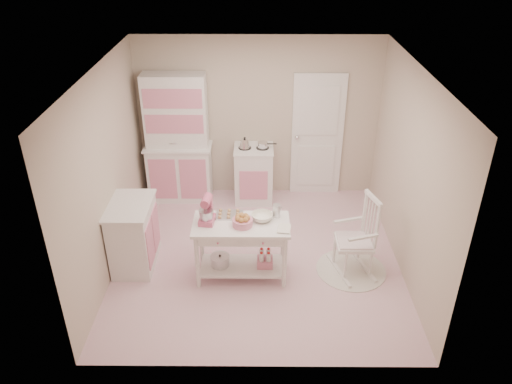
% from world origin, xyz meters
% --- Properties ---
extents(room_shell, '(3.84, 3.84, 2.62)m').
position_xyz_m(room_shell, '(0.00, 0.00, 1.65)').
color(room_shell, pink).
rests_on(room_shell, ground).
extents(door, '(0.82, 0.05, 2.04)m').
position_xyz_m(door, '(0.95, 1.87, 1.02)').
color(door, white).
rests_on(door, ground).
extents(hutch, '(1.06, 0.50, 2.08)m').
position_xyz_m(hutch, '(-1.27, 1.66, 1.04)').
color(hutch, white).
rests_on(hutch, ground).
extents(stove, '(0.62, 0.57, 0.92)m').
position_xyz_m(stove, '(-0.07, 1.61, 0.46)').
color(stove, white).
rests_on(stove, ground).
extents(base_cabinet, '(0.54, 0.84, 0.92)m').
position_xyz_m(base_cabinet, '(-1.63, -0.15, 0.46)').
color(base_cabinet, white).
rests_on(base_cabinet, ground).
extents(lace_rug, '(0.92, 0.92, 0.01)m').
position_xyz_m(lace_rug, '(1.24, -0.28, 0.01)').
color(lace_rug, white).
rests_on(lace_rug, ground).
extents(rocking_chair, '(0.67, 0.83, 1.10)m').
position_xyz_m(rocking_chair, '(1.24, -0.28, 0.55)').
color(rocking_chair, white).
rests_on(rocking_chair, ground).
extents(work_table, '(1.20, 0.60, 0.80)m').
position_xyz_m(work_table, '(-0.21, -0.38, 0.40)').
color(work_table, white).
rests_on(work_table, ground).
extents(stand_mixer, '(0.23, 0.30, 0.34)m').
position_xyz_m(stand_mixer, '(-0.63, -0.36, 0.97)').
color(stand_mixer, '#D65A81').
rests_on(stand_mixer, work_table).
extents(cookie_tray, '(0.34, 0.24, 0.02)m').
position_xyz_m(cookie_tray, '(-0.36, -0.20, 0.81)').
color(cookie_tray, silver).
rests_on(cookie_tray, work_table).
extents(bread_basket, '(0.25, 0.25, 0.09)m').
position_xyz_m(bread_basket, '(-0.19, -0.43, 0.85)').
color(bread_basket, pink).
rests_on(bread_basket, work_table).
extents(mixing_bowl, '(0.27, 0.27, 0.08)m').
position_xyz_m(mixing_bowl, '(0.05, -0.30, 0.84)').
color(mixing_bowl, white).
rests_on(mixing_bowl, work_table).
extents(metal_pitcher, '(0.10, 0.10, 0.17)m').
position_xyz_m(metal_pitcher, '(0.23, -0.22, 0.89)').
color(metal_pitcher, silver).
rests_on(metal_pitcher, work_table).
extents(recipe_book, '(0.19, 0.23, 0.02)m').
position_xyz_m(recipe_book, '(0.24, -0.50, 0.81)').
color(recipe_book, white).
rests_on(recipe_book, work_table).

